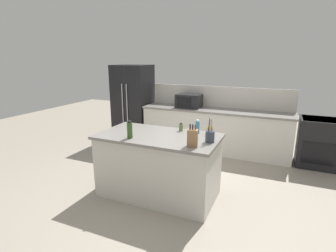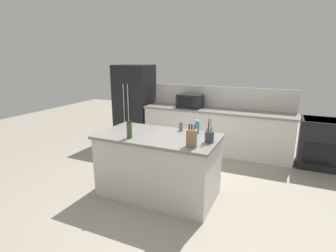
{
  "view_description": "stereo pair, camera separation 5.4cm",
  "coord_description": "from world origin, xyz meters",
  "px_view_note": "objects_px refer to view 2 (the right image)",
  "views": [
    {
      "loc": [
        1.58,
        -3.27,
        2.04
      ],
      "look_at": [
        0.0,
        0.35,
        0.99
      ],
      "focal_mm": 28.0,
      "sensor_mm": 36.0,
      "label": 1
    },
    {
      "loc": [
        1.63,
        -3.25,
        2.04
      ],
      "look_at": [
        0.0,
        0.35,
        0.99
      ],
      "focal_mm": 28.0,
      "sensor_mm": 36.0,
      "label": 2
    }
  ],
  "objects_px": {
    "knife_block": "(192,138)",
    "olive_oil_bottle": "(129,130)",
    "spice_jar_oregano": "(181,127)",
    "dish_soap_bottle": "(197,127)",
    "refrigerator": "(135,103)",
    "range_oven": "(321,143)",
    "honey_jar": "(210,131)",
    "microwave": "(190,101)",
    "utensil_crock": "(209,136)"
  },
  "relations": [
    {
      "from": "refrigerator",
      "to": "honey_jar",
      "type": "relative_size",
      "value": 14.32
    },
    {
      "from": "dish_soap_bottle",
      "to": "honey_jar",
      "type": "bearing_deg",
      "value": 0.88
    },
    {
      "from": "refrigerator",
      "to": "dish_soap_bottle",
      "type": "height_order",
      "value": "refrigerator"
    },
    {
      "from": "microwave",
      "to": "knife_block",
      "type": "xyz_separation_m",
      "value": [
        0.91,
        -2.48,
        -0.04
      ]
    },
    {
      "from": "spice_jar_oregano",
      "to": "refrigerator",
      "type": "bearing_deg",
      "value": 136.17
    },
    {
      "from": "refrigerator",
      "to": "dish_soap_bottle",
      "type": "distance_m",
      "value": 2.99
    },
    {
      "from": "refrigerator",
      "to": "range_oven",
      "type": "xyz_separation_m",
      "value": [
        4.1,
        -0.05,
        -0.46
      ]
    },
    {
      "from": "olive_oil_bottle",
      "to": "microwave",
      "type": "bearing_deg",
      "value": 90.06
    },
    {
      "from": "dish_soap_bottle",
      "to": "range_oven",
      "type": "bearing_deg",
      "value": 45.91
    },
    {
      "from": "knife_block",
      "to": "utensil_crock",
      "type": "bearing_deg",
      "value": 45.75
    },
    {
      "from": "refrigerator",
      "to": "utensil_crock",
      "type": "distance_m",
      "value": 3.4
    },
    {
      "from": "range_oven",
      "to": "dish_soap_bottle",
      "type": "height_order",
      "value": "dish_soap_bottle"
    },
    {
      "from": "refrigerator",
      "to": "spice_jar_oregano",
      "type": "relative_size",
      "value": 14.91
    },
    {
      "from": "refrigerator",
      "to": "honey_jar",
      "type": "distance_m",
      "value": 3.13
    },
    {
      "from": "refrigerator",
      "to": "olive_oil_bottle",
      "type": "xyz_separation_m",
      "value": [
        1.47,
        -2.54,
        0.13
      ]
    },
    {
      "from": "range_oven",
      "to": "dish_soap_bottle",
      "type": "bearing_deg",
      "value": -134.09
    },
    {
      "from": "refrigerator",
      "to": "utensil_crock",
      "type": "xyz_separation_m",
      "value": [
        2.54,
        -2.27,
        0.1
      ]
    },
    {
      "from": "utensil_crock",
      "to": "spice_jar_oregano",
      "type": "distance_m",
      "value": 0.65
    },
    {
      "from": "range_oven",
      "to": "microwave",
      "type": "bearing_deg",
      "value": 180.0
    },
    {
      "from": "microwave",
      "to": "honey_jar",
      "type": "distance_m",
      "value": 2.13
    },
    {
      "from": "refrigerator",
      "to": "olive_oil_bottle",
      "type": "height_order",
      "value": "refrigerator"
    },
    {
      "from": "refrigerator",
      "to": "knife_block",
      "type": "height_order",
      "value": "refrigerator"
    },
    {
      "from": "spice_jar_oregano",
      "to": "dish_soap_bottle",
      "type": "bearing_deg",
      "value": -6.88
    },
    {
      "from": "refrigerator",
      "to": "utensil_crock",
      "type": "relative_size",
      "value": 5.78
    },
    {
      "from": "spice_jar_oregano",
      "to": "utensil_crock",
      "type": "bearing_deg",
      "value": -33.05
    },
    {
      "from": "olive_oil_bottle",
      "to": "range_oven",
      "type": "bearing_deg",
      "value": 43.5
    },
    {
      "from": "range_oven",
      "to": "dish_soap_bottle",
      "type": "distance_m",
      "value": 2.7
    },
    {
      "from": "refrigerator",
      "to": "dish_soap_bottle",
      "type": "xyz_separation_m",
      "value": [
        2.26,
        -1.94,
        0.11
      ]
    },
    {
      "from": "spice_jar_oregano",
      "to": "olive_oil_bottle",
      "type": "relative_size",
      "value": 0.5
    },
    {
      "from": "knife_block",
      "to": "olive_oil_bottle",
      "type": "xyz_separation_m",
      "value": [
        -0.91,
        -0.01,
        0.0
      ]
    },
    {
      "from": "spice_jar_oregano",
      "to": "dish_soap_bottle",
      "type": "relative_size",
      "value": 0.6
    },
    {
      "from": "microwave",
      "to": "honey_jar",
      "type": "height_order",
      "value": "microwave"
    },
    {
      "from": "spice_jar_oregano",
      "to": "olive_oil_bottle",
      "type": "bearing_deg",
      "value": -129.46
    },
    {
      "from": "knife_block",
      "to": "honey_jar",
      "type": "xyz_separation_m",
      "value": [
        0.07,
        0.59,
        -0.05
      ]
    },
    {
      "from": "microwave",
      "to": "dish_soap_bottle",
      "type": "distance_m",
      "value": 2.05
    },
    {
      "from": "range_oven",
      "to": "honey_jar",
      "type": "bearing_deg",
      "value": -131.05
    },
    {
      "from": "knife_block",
      "to": "honey_jar",
      "type": "height_order",
      "value": "knife_block"
    },
    {
      "from": "spice_jar_oregano",
      "to": "honey_jar",
      "type": "bearing_deg",
      "value": -3.72
    },
    {
      "from": "olive_oil_bottle",
      "to": "dish_soap_bottle",
      "type": "xyz_separation_m",
      "value": [
        0.79,
        0.6,
        -0.02
      ]
    },
    {
      "from": "range_oven",
      "to": "spice_jar_oregano",
      "type": "bearing_deg",
      "value": -138.54
    },
    {
      "from": "refrigerator",
      "to": "knife_block",
      "type": "relative_size",
      "value": 6.38
    },
    {
      "from": "refrigerator",
      "to": "spice_jar_oregano",
      "type": "height_order",
      "value": "refrigerator"
    },
    {
      "from": "dish_soap_bottle",
      "to": "refrigerator",
      "type": "bearing_deg",
      "value": 139.33
    },
    {
      "from": "refrigerator",
      "to": "honey_jar",
      "type": "xyz_separation_m",
      "value": [
        2.45,
        -1.94,
        0.07
      ]
    },
    {
      "from": "knife_block",
      "to": "utensil_crock",
      "type": "relative_size",
      "value": 0.91
    },
    {
      "from": "utensil_crock",
      "to": "dish_soap_bottle",
      "type": "relative_size",
      "value": 1.54
    },
    {
      "from": "microwave",
      "to": "utensil_crock",
      "type": "height_order",
      "value": "utensil_crock"
    },
    {
      "from": "knife_block",
      "to": "utensil_crock",
      "type": "height_order",
      "value": "utensil_crock"
    },
    {
      "from": "microwave",
      "to": "refrigerator",
      "type": "bearing_deg",
      "value": 178.0
    },
    {
      "from": "dish_soap_bottle",
      "to": "microwave",
      "type": "bearing_deg",
      "value": 112.7
    }
  ]
}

